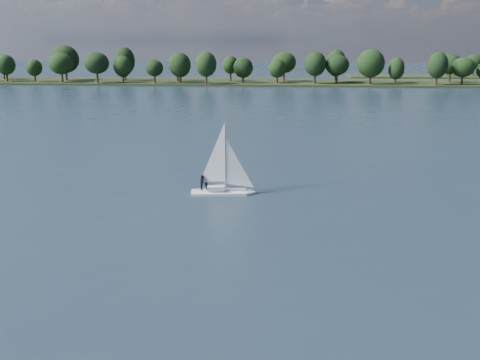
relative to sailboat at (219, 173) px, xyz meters
name	(u,v)px	position (x,y,z in m)	size (l,w,h in m)	color
ground	(212,118)	(-9.75, 65.03, -2.62)	(700.00, 700.00, 0.00)	#233342
far_shore	(245,83)	(-9.75, 177.03, -2.62)	(660.00, 40.00, 1.50)	black
sailboat	(219,173)	(0.00, 0.00, 0.00)	(7.33, 2.89, 9.39)	white
treeline	(242,65)	(-10.82, 172.88, 5.45)	(563.10, 73.91, 18.38)	black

